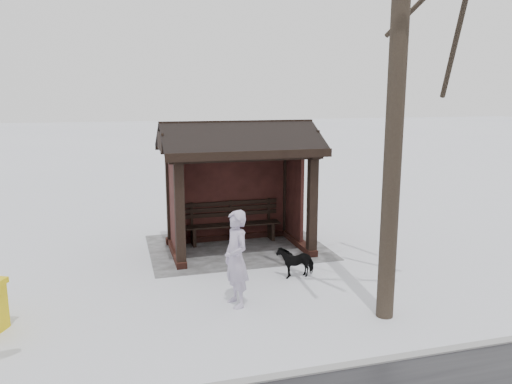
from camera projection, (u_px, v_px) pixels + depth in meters
ground at (239, 250)px, 11.99m from camera, size 120.00×120.00×0.00m
kerb at (335, 368)px, 6.79m from camera, size 120.00×0.15×0.06m
trampled_patch at (237, 247)px, 12.18m from camera, size 4.20×3.20×0.02m
bus_shelter at (237, 160)px, 11.72m from camera, size 3.60×2.40×3.09m
pedestrian at (236, 259)px, 8.70m from camera, size 0.53×0.70×1.72m
dog at (296, 261)px, 10.23m from camera, size 0.78×0.41×0.63m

